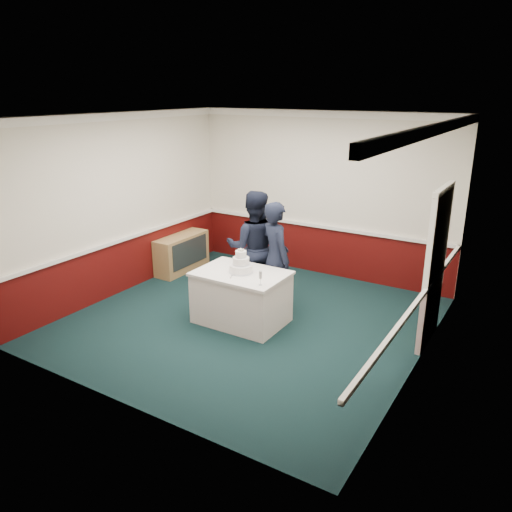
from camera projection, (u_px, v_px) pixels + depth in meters
The scene contains 9 objects.
ground at pixel (248, 321), 7.57m from camera, with size 5.00×5.00×0.00m, color #11272B.
room_shell at pixel (274, 186), 7.40m from camera, with size 5.00×5.00×3.00m.
sideboard at pixel (182, 253), 9.57m from camera, with size 0.41×1.20×0.70m.
cake_table at pixel (241, 297), 7.43m from camera, with size 1.32×0.92×0.79m.
wedding_cake at pixel (241, 265), 7.27m from camera, with size 0.35×0.35×0.36m.
cake_knife at pixel (232, 276), 7.15m from camera, with size 0.01×0.22×0.01m, color silver.
champagne_flute at pixel (260, 276), 6.78m from camera, with size 0.05×0.05×0.21m.
person_man at pixel (254, 247), 8.03m from camera, with size 0.90×0.70×1.84m, color black.
person_woman at pixel (276, 258), 7.66m from camera, with size 0.64×0.42×1.76m, color black.
Camera 1 is at (3.69, -5.79, 3.34)m, focal length 35.00 mm.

